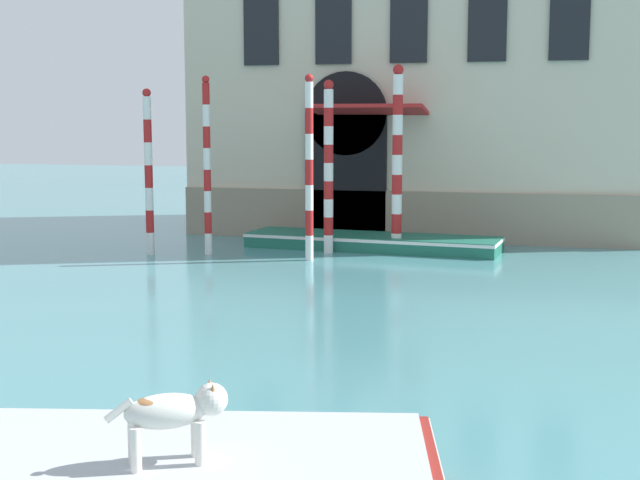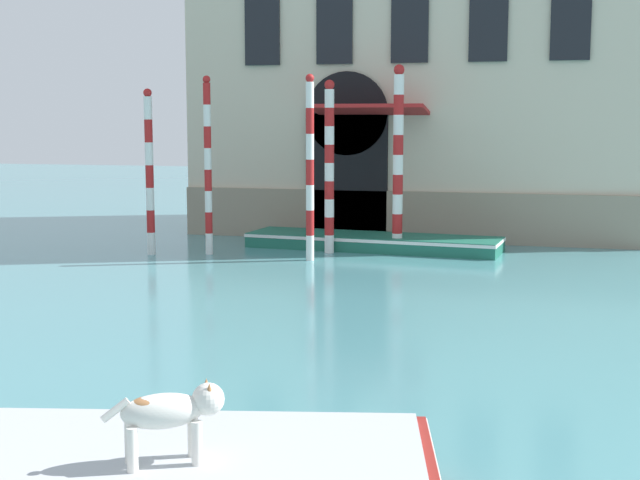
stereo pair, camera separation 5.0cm
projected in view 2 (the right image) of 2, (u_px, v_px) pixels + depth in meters
boat_foreground at (44, 477)px, 7.66m from camera, size 7.05×3.57×0.59m
dog_on_deck at (171, 412)px, 7.19m from camera, size 0.89×0.63×0.66m
boat_moored_near_palazzo at (373, 242)px, 23.28m from camera, size 6.77×2.27×0.38m
mooring_pole_0 at (150, 172)px, 22.11m from camera, size 0.21×0.21×4.13m
mooring_pole_1 at (208, 165)px, 22.15m from camera, size 0.19×0.19×4.44m
mooring_pole_2 at (398, 159)px, 22.39m from camera, size 0.27×0.27×4.73m
mooring_pole_3 at (310, 168)px, 21.18m from camera, size 0.20×0.20×4.43m
mooring_pole_4 at (329, 167)px, 22.40m from camera, size 0.25×0.25×4.35m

